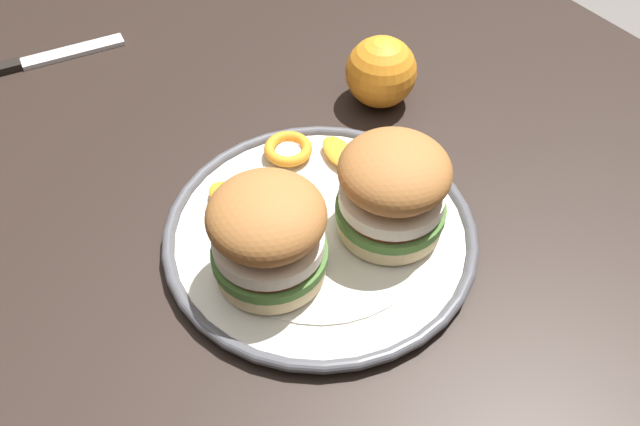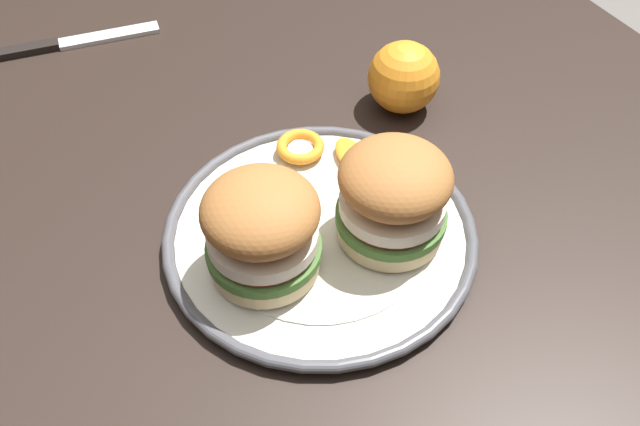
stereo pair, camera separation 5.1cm
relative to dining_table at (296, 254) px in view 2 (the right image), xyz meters
name	(u,v)px [view 2 (the right image)]	position (x,y,z in m)	size (l,w,h in m)	color
dining_table	(296,254)	(0.00, 0.00, 0.00)	(1.22, 1.09, 0.72)	black
dinner_plate	(320,234)	(-0.06, 0.00, 0.10)	(0.31, 0.31, 0.02)	silver
sandwich_half_left	(393,195)	(-0.09, -0.06, 0.16)	(0.12, 0.12, 0.10)	beige
sandwich_half_right	(262,229)	(-0.07, 0.07, 0.16)	(0.11, 0.11, 0.10)	beige
orange_peel_curled	(300,147)	(0.05, -0.03, 0.11)	(0.07, 0.07, 0.01)	orange
orange_peel_strip_long	(351,155)	(0.01, -0.08, 0.11)	(0.06, 0.04, 0.01)	orange
orange_peel_strip_short	(240,192)	(0.02, 0.05, 0.11)	(0.07, 0.05, 0.01)	orange
whole_orange	(404,77)	(0.08, -0.18, 0.13)	(0.08, 0.08, 0.08)	orange
table_knife	(62,44)	(0.39, 0.14, 0.09)	(0.05, 0.22, 0.01)	silver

